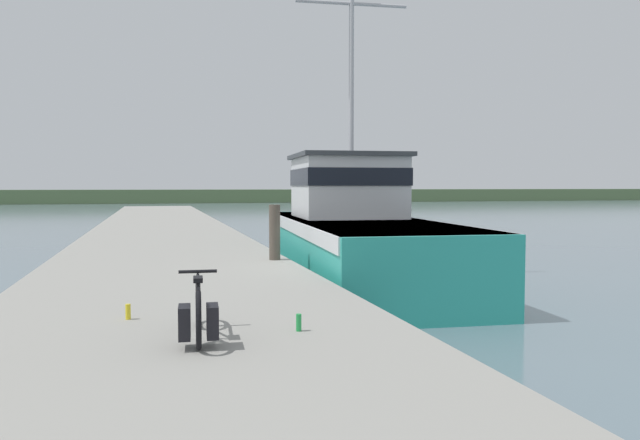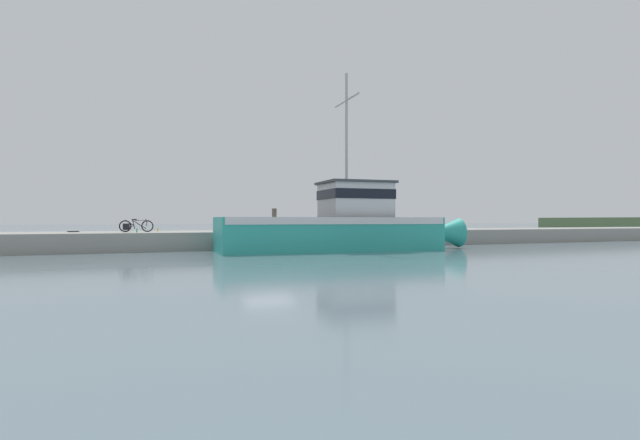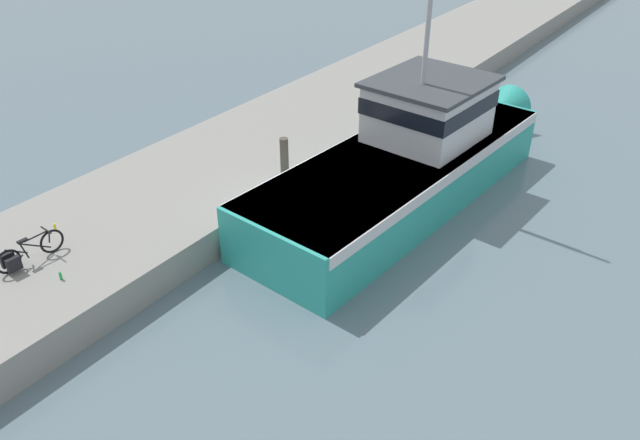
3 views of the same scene
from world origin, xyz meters
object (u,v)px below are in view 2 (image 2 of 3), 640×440
(water_bottle_on_curb, at_px, (158,230))
(mooring_post, at_px, (274,220))
(water_bottle_by_bike, at_px, (137,230))
(bicycle_touring, at_px, (133,226))
(fishing_boat_main, at_px, (341,225))

(water_bottle_on_curb, bearing_deg, mooring_post, 62.72)
(water_bottle_on_curb, distance_m, water_bottle_by_bike, 2.23)
(water_bottle_on_curb, height_order, water_bottle_by_bike, water_bottle_by_bike)
(bicycle_touring, xyz_separation_m, water_bottle_by_bike, (1.13, 0.14, -0.21))
(mooring_post, bearing_deg, fishing_boat_main, 44.04)
(fishing_boat_main, bearing_deg, bicycle_touring, -112.84)
(fishing_boat_main, bearing_deg, water_bottle_by_bike, -107.51)
(bicycle_touring, xyz_separation_m, mooring_post, (2.16, 6.98, 0.31))
(bicycle_touring, xyz_separation_m, water_bottle_on_curb, (-0.77, 1.30, -0.21))
(water_bottle_on_curb, relative_size, water_bottle_by_bike, 0.97)
(fishing_boat_main, xyz_separation_m, bicycle_touring, (-4.87, -9.60, -0.06))
(bicycle_touring, bearing_deg, mooring_post, 76.46)
(fishing_boat_main, xyz_separation_m, mooring_post, (-2.71, -2.62, 0.25))
(fishing_boat_main, relative_size, water_bottle_on_curb, 69.03)
(water_bottle_by_bike, bearing_deg, mooring_post, 81.47)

